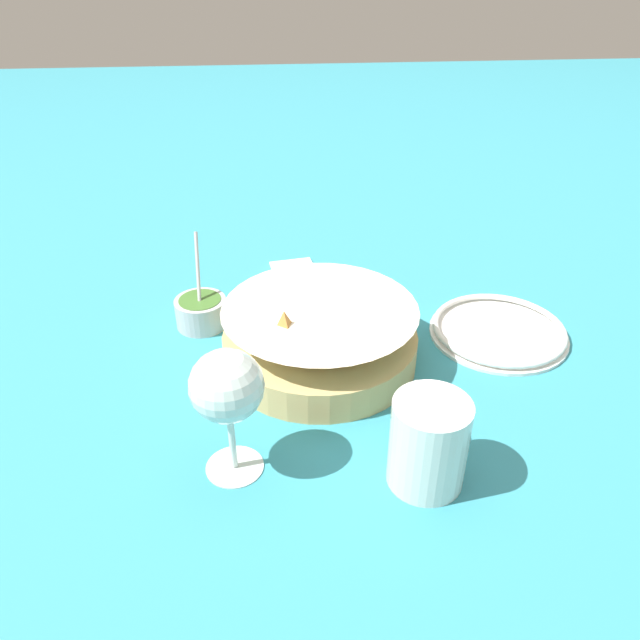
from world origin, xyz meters
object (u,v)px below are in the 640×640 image
(beer_mug, at_px, (428,444))
(side_plate, at_px, (499,330))
(wine_glass, at_px, (227,390))
(food_basket, at_px, (320,338))
(sauce_cup, at_px, (201,311))

(beer_mug, xyz_separation_m, side_plate, (0.25, -0.16, -0.04))
(wine_glass, relative_size, side_plate, 0.77)
(food_basket, relative_size, side_plate, 1.32)
(food_basket, xyz_separation_m, wine_glass, (-0.18, 0.10, 0.07))
(sauce_cup, bearing_deg, wine_glass, -169.25)
(sauce_cup, bearing_deg, food_basket, -122.42)
(wine_glass, xyz_separation_m, side_plate, (0.21, -0.35, -0.10))
(wine_glass, xyz_separation_m, beer_mug, (-0.03, -0.19, -0.06))
(sauce_cup, relative_size, wine_glass, 0.87)
(wine_glass, height_order, side_plate, wine_glass)
(sauce_cup, xyz_separation_m, beer_mug, (-0.31, -0.24, 0.02))
(beer_mug, height_order, side_plate, beer_mug)
(food_basket, bearing_deg, side_plate, -81.44)
(sauce_cup, height_order, beer_mug, sauce_cup)
(food_basket, distance_m, side_plate, 0.25)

